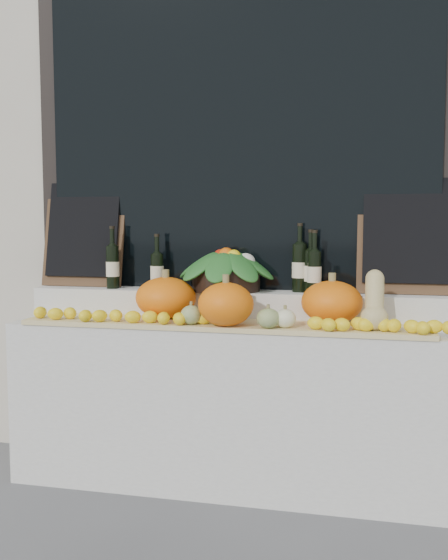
% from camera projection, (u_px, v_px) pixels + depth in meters
% --- Properties ---
extents(storefront_facade, '(7.00, 0.94, 4.50)m').
position_uv_depth(storefront_facade, '(252.00, 90.00, 3.90)').
color(storefront_facade, beige).
rests_on(storefront_facade, ground).
extents(display_sill, '(2.30, 0.55, 0.88)m').
position_uv_depth(display_sill, '(227.00, 404.00, 3.37)').
color(display_sill, silver).
rests_on(display_sill, ground).
extents(rear_tier, '(2.30, 0.25, 0.16)m').
position_uv_depth(rear_tier, '(233.00, 305.00, 3.47)').
color(rear_tier, silver).
rests_on(rear_tier, display_sill).
extents(straw_bedding, '(2.10, 0.32, 0.02)m').
position_uv_depth(straw_bedding, '(222.00, 325.00, 3.21)').
color(straw_bedding, tan).
rests_on(straw_bedding, display_sill).
extents(pumpkin_left, '(0.39, 0.39, 0.22)m').
position_uv_depth(pumpkin_left, '(166.00, 298.00, 3.34)').
color(pumpkin_left, orange).
rests_on(pumpkin_left, straw_bedding).
extents(pumpkin_right, '(0.37, 0.37, 0.22)m').
position_uv_depth(pumpkin_right, '(332.00, 302.00, 3.17)').
color(pumpkin_right, orange).
rests_on(pumpkin_right, straw_bedding).
extents(pumpkin_center, '(0.35, 0.35, 0.22)m').
position_uv_depth(pumpkin_center, '(226.00, 304.00, 3.09)').
color(pumpkin_center, orange).
rests_on(pumpkin_center, straw_bedding).
extents(butternut_squash, '(0.13, 0.20, 0.28)m').
position_uv_depth(butternut_squash, '(374.00, 303.00, 3.00)').
color(butternut_squash, tan).
rests_on(butternut_squash, straw_bedding).
extents(decorative_gourds, '(0.58, 0.15, 0.17)m').
position_uv_depth(decorative_gourds, '(235.00, 315.00, 3.09)').
color(decorative_gourds, '#3B691F').
rests_on(decorative_gourds, straw_bedding).
extents(lemon_heap, '(2.20, 0.16, 0.06)m').
position_uv_depth(lemon_heap, '(217.00, 320.00, 3.10)').
color(lemon_heap, yellow).
rests_on(lemon_heap, straw_bedding).
extents(produce_bowl, '(0.57, 0.57, 0.25)m').
position_uv_depth(produce_bowl, '(226.00, 269.00, 3.44)').
color(produce_bowl, black).
rests_on(produce_bowl, rear_tier).
extents(wine_bottle_far_left, '(0.08, 0.08, 0.36)m').
position_uv_depth(wine_bottle_far_left, '(113.00, 266.00, 3.57)').
color(wine_bottle_far_left, black).
rests_on(wine_bottle_far_left, rear_tier).
extents(wine_bottle_near_left, '(0.08, 0.08, 0.31)m').
position_uv_depth(wine_bottle_near_left, '(157.00, 271.00, 3.54)').
color(wine_bottle_near_left, black).
rests_on(wine_bottle_near_left, rear_tier).
extents(wine_bottle_tall, '(0.08, 0.08, 0.37)m').
position_uv_depth(wine_bottle_tall, '(300.00, 267.00, 3.39)').
color(wine_bottle_tall, black).
rests_on(wine_bottle_tall, rear_tier).
extents(wine_bottle_near_right, '(0.08, 0.08, 0.34)m').
position_uv_depth(wine_bottle_near_right, '(311.00, 271.00, 3.37)').
color(wine_bottle_near_right, black).
rests_on(wine_bottle_near_right, rear_tier).
extents(wine_bottle_far_right, '(0.08, 0.08, 0.34)m').
position_uv_depth(wine_bottle_far_right, '(314.00, 272.00, 3.32)').
color(wine_bottle_far_right, black).
rests_on(wine_bottle_far_right, rear_tier).
extents(chalkboard_left, '(0.50, 0.15, 0.61)m').
position_uv_depth(chalkboard_left, '(84.00, 232.00, 3.70)').
color(chalkboard_left, '#4C331E').
rests_on(chalkboard_left, rear_tier).
extents(chalkboard_right, '(0.50, 0.15, 0.61)m').
position_uv_depth(chalkboard_right, '(406.00, 234.00, 3.29)').
color(chalkboard_right, '#4C331E').
rests_on(chalkboard_right, rear_tier).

